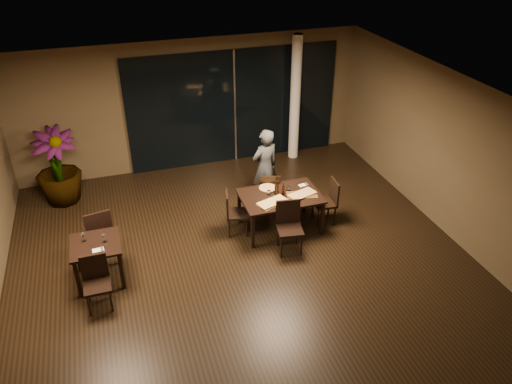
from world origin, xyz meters
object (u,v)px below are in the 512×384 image
at_px(side_table, 96,250).
at_px(bottle_b, 283,189).
at_px(chair_main_far, 270,191).
at_px(chair_main_left, 233,211).
at_px(chair_main_near, 289,223).
at_px(main_table, 280,199).
at_px(chair_side_near, 96,279).
at_px(potted_plant, 57,167).
at_px(bottle_c, 277,184).
at_px(bottle_a, 276,189).
at_px(diner, 265,167).
at_px(chair_main_right, 328,199).
at_px(chair_side_far, 99,230).

height_order(side_table, bottle_b, bottle_b).
xyz_separation_m(chair_main_far, chair_main_left, (-0.89, -0.46, -0.01)).
xyz_separation_m(chair_main_near, chair_main_left, (-0.83, 0.78, -0.04)).
relative_size(main_table, chair_main_left, 1.70).
relative_size(chair_main_near, chair_side_near, 1.08).
xyz_separation_m(potted_plant, bottle_c, (3.99, -2.24, 0.11)).
bearing_deg(bottle_b, bottle_a, 170.52).
relative_size(side_table, chair_main_left, 0.91).
relative_size(main_table, chair_main_far, 1.65).
xyz_separation_m(diner, potted_plant, (-4.06, 1.34, -0.02)).
relative_size(chair_side_near, bottle_c, 2.54).
bearing_deg(side_table, chair_main_right, 5.81).
xyz_separation_m(side_table, chair_main_near, (3.33, -0.14, -0.09)).
bearing_deg(chair_main_left, bottle_b, -85.82).
xyz_separation_m(main_table, chair_main_right, (0.99, -0.05, -0.17)).
distance_m(chair_main_left, chair_side_far, 2.44).
xyz_separation_m(chair_main_near, chair_main_right, (1.06, 0.59, -0.03)).
height_order(chair_main_near, chair_side_near, chair_main_near).
distance_m(side_table, diner, 3.76).
bearing_deg(chair_main_right, diner, -134.00).
xyz_separation_m(chair_side_far, bottle_a, (3.26, -0.15, 0.35)).
bearing_deg(potted_plant, chair_main_right, -25.77).
relative_size(diner, bottle_b, 6.53).
relative_size(chair_main_far, chair_main_right, 1.00).
relative_size(chair_main_far, bottle_c, 2.60).
bearing_deg(diner, chair_main_right, 115.78).
height_order(chair_main_left, potted_plant, potted_plant).
bearing_deg(main_table, bottle_b, -4.29).
xyz_separation_m(chair_side_far, diner, (3.38, 0.86, 0.28)).
xyz_separation_m(side_table, chair_main_right, (4.39, 0.45, -0.12)).
height_order(potted_plant, bottle_c, potted_plant).
xyz_separation_m(chair_main_near, bottle_c, (0.04, 0.77, 0.39)).
height_order(chair_main_right, potted_plant, potted_plant).
xyz_separation_m(diner, bottle_b, (0.01, -1.03, 0.05)).
distance_m(chair_main_near, chair_side_near, 3.41).
bearing_deg(bottle_a, chair_side_near, -161.72).
bearing_deg(diner, bottle_a, 67.65).
height_order(chair_main_left, chair_side_near, chair_side_near).
xyz_separation_m(bottle_a, bottle_c, (0.05, 0.11, 0.02)).
distance_m(chair_main_left, bottle_a, 0.92).
height_order(bottle_b, bottle_c, bottle_c).
height_order(chair_main_right, bottle_b, bottle_b).
bearing_deg(diner, bottle_c, 69.92).
height_order(bottle_a, bottle_b, bottle_a).
distance_m(chair_main_near, diner, 1.69).
relative_size(chair_main_right, bottle_c, 2.59).
relative_size(chair_main_far, chair_main_near, 0.95).
height_order(chair_main_right, chair_side_far, chair_side_far).
distance_m(potted_plant, bottle_c, 4.58).
bearing_deg(chair_main_near, main_table, 92.56).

